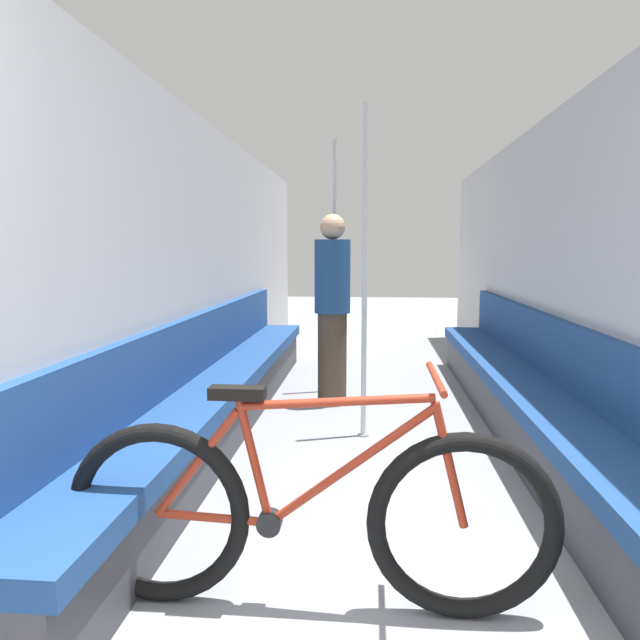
# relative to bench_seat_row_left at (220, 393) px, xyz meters

# --- Properties ---
(wall_left) EXTENTS (0.10, 9.67, 2.30)m
(wall_left) POSITION_rel_bench_seat_row_left_xyz_m (-0.25, -0.15, 0.86)
(wall_left) COLOR #B2B2B7
(wall_left) RESTS_ON ground
(wall_right) EXTENTS (0.10, 9.67, 2.30)m
(wall_right) POSITION_rel_bench_seat_row_left_xyz_m (2.42, -0.15, 0.86)
(wall_right) COLOR #B2B2B7
(wall_right) RESTS_ON ground
(bench_seat_row_left) EXTENTS (0.45, 5.16, 0.85)m
(bench_seat_row_left) POSITION_rel_bench_seat_row_left_xyz_m (0.00, 0.00, 0.00)
(bench_seat_row_left) COLOR #3D3D42
(bench_seat_row_left) RESTS_ON ground
(bench_seat_row_right) EXTENTS (0.45, 5.16, 0.85)m
(bench_seat_row_right) POSITION_rel_bench_seat_row_left_xyz_m (2.17, 0.00, 0.00)
(bench_seat_row_right) COLOR #3D3D42
(bench_seat_row_right) RESTS_ON ground
(bicycle) EXTENTS (1.80, 0.46, 0.89)m
(bicycle) POSITION_rel_bench_seat_row_left_xyz_m (0.86, -1.99, 0.08)
(bicycle) COLOR black
(bicycle) RESTS_ON ground
(grab_pole_near) EXTENTS (0.08, 0.08, 2.28)m
(grab_pole_near) POSITION_rel_bench_seat_row_left_xyz_m (0.75, 1.24, 0.83)
(grab_pole_near) COLOR gray
(grab_pole_near) RESTS_ON ground
(grab_pole_far) EXTENTS (0.08, 0.08, 2.28)m
(grab_pole_far) POSITION_rel_bench_seat_row_left_xyz_m (1.04, -0.01, 0.83)
(grab_pole_far) COLOR gray
(grab_pole_far) RESTS_ON ground
(passenger_standing) EXTENTS (0.30, 0.30, 1.60)m
(passenger_standing) POSITION_rel_bench_seat_row_left_xyz_m (0.76, 0.82, 0.54)
(passenger_standing) COLOR #473828
(passenger_standing) RESTS_ON ground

